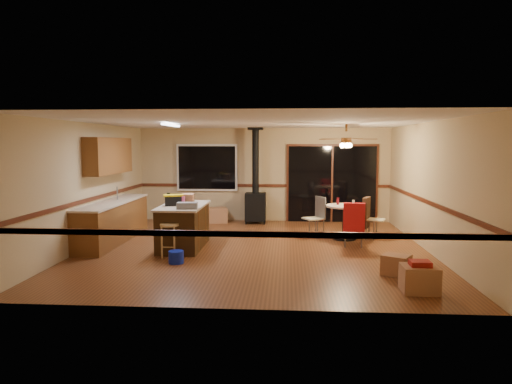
# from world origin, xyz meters

# --- Properties ---
(floor) EXTENTS (7.00, 7.00, 0.00)m
(floor) POSITION_xyz_m (0.00, 0.00, 0.00)
(floor) COLOR brown
(floor) RESTS_ON ground
(ceiling) EXTENTS (7.00, 7.00, 0.00)m
(ceiling) POSITION_xyz_m (0.00, 0.00, 2.60)
(ceiling) COLOR silver
(ceiling) RESTS_ON ground
(wall_back) EXTENTS (7.00, 0.00, 7.00)m
(wall_back) POSITION_xyz_m (0.00, 3.50, 1.30)
(wall_back) COLOR tan
(wall_back) RESTS_ON ground
(wall_front) EXTENTS (7.00, 0.00, 7.00)m
(wall_front) POSITION_xyz_m (0.00, -3.50, 1.30)
(wall_front) COLOR tan
(wall_front) RESTS_ON ground
(wall_left) EXTENTS (0.00, 7.00, 7.00)m
(wall_left) POSITION_xyz_m (-3.50, 0.00, 1.30)
(wall_left) COLOR tan
(wall_left) RESTS_ON ground
(wall_right) EXTENTS (0.00, 7.00, 7.00)m
(wall_right) POSITION_xyz_m (3.50, 0.00, 1.30)
(wall_right) COLOR tan
(wall_right) RESTS_ON ground
(chair_rail) EXTENTS (7.00, 7.00, 0.08)m
(chair_rail) POSITION_xyz_m (0.00, 0.00, 1.00)
(chair_rail) COLOR #4D2113
(chair_rail) RESTS_ON ground
(window) EXTENTS (1.72, 0.10, 1.32)m
(window) POSITION_xyz_m (-1.60, 3.45, 1.50)
(window) COLOR black
(window) RESTS_ON ground
(sliding_door) EXTENTS (2.52, 0.10, 2.10)m
(sliding_door) POSITION_xyz_m (1.90, 3.45, 1.05)
(sliding_door) COLOR black
(sliding_door) RESTS_ON ground
(lower_cabinets) EXTENTS (0.60, 3.00, 0.86)m
(lower_cabinets) POSITION_xyz_m (-3.20, 0.50, 0.43)
(lower_cabinets) COLOR brown
(lower_cabinets) RESTS_ON ground
(countertop) EXTENTS (0.64, 3.04, 0.04)m
(countertop) POSITION_xyz_m (-3.20, 0.50, 0.88)
(countertop) COLOR beige
(countertop) RESTS_ON lower_cabinets
(upper_cabinets) EXTENTS (0.35, 2.00, 0.80)m
(upper_cabinets) POSITION_xyz_m (-3.33, 0.70, 1.90)
(upper_cabinets) COLOR brown
(upper_cabinets) RESTS_ON ground
(kitchen_island) EXTENTS (0.88, 1.68, 0.90)m
(kitchen_island) POSITION_xyz_m (-1.50, 0.00, 0.45)
(kitchen_island) COLOR #301D0C
(kitchen_island) RESTS_ON ground
(wood_stove) EXTENTS (0.55, 0.50, 2.52)m
(wood_stove) POSITION_xyz_m (-0.20, 3.05, 0.73)
(wood_stove) COLOR black
(wood_stove) RESTS_ON ground
(ceiling_fan) EXTENTS (0.24, 0.24, 0.55)m
(ceiling_fan) POSITION_xyz_m (1.97, 1.08, 2.21)
(ceiling_fan) COLOR brown
(ceiling_fan) RESTS_ON ceiling
(fluorescent_strip) EXTENTS (0.10, 1.20, 0.04)m
(fluorescent_strip) POSITION_xyz_m (-1.80, 0.30, 2.56)
(fluorescent_strip) COLOR white
(fluorescent_strip) RESTS_ON ceiling
(toolbox_grey) EXTENTS (0.42, 0.26, 0.12)m
(toolbox_grey) POSITION_xyz_m (-1.30, -0.54, 0.96)
(toolbox_grey) COLOR slate
(toolbox_grey) RESTS_ON kitchen_island
(toolbox_black) EXTENTS (0.39, 0.27, 0.19)m
(toolbox_black) POSITION_xyz_m (-1.67, -0.11, 1.00)
(toolbox_black) COLOR black
(toolbox_black) RESTS_ON kitchen_island
(toolbox_yellow_lid) EXTENTS (0.45, 0.31, 0.03)m
(toolbox_yellow_lid) POSITION_xyz_m (-1.67, -0.11, 1.11)
(toolbox_yellow_lid) COLOR gold
(toolbox_yellow_lid) RESTS_ON toolbox_black
(box_on_island) EXTENTS (0.27, 0.35, 0.22)m
(box_on_island) POSITION_xyz_m (-1.42, 0.14, 1.01)
(box_on_island) COLOR #966342
(box_on_island) RESTS_ON kitchen_island
(bottle_dark) EXTENTS (0.07, 0.07, 0.25)m
(bottle_dark) POSITION_xyz_m (-1.81, 0.02, 1.02)
(bottle_dark) COLOR black
(bottle_dark) RESTS_ON kitchen_island
(bottle_pink) EXTENTS (0.06, 0.06, 0.20)m
(bottle_pink) POSITION_xyz_m (-1.45, -0.18, 1.00)
(bottle_pink) COLOR #D84C8C
(bottle_pink) RESTS_ON kitchen_island
(bottle_white) EXTENTS (0.06, 0.06, 0.16)m
(bottle_white) POSITION_xyz_m (-1.66, 0.39, 0.98)
(bottle_white) COLOR white
(bottle_white) RESTS_ON kitchen_island
(bar_stool) EXTENTS (0.47, 0.47, 0.65)m
(bar_stool) POSITION_xyz_m (-1.58, -0.83, 0.32)
(bar_stool) COLOR tan
(bar_stool) RESTS_ON floor
(blue_bucket) EXTENTS (0.29, 0.29, 0.23)m
(blue_bucket) POSITION_xyz_m (-1.35, -1.27, 0.11)
(blue_bucket) COLOR #0B1C9E
(blue_bucket) RESTS_ON floor
(dining_table) EXTENTS (0.85, 0.85, 0.78)m
(dining_table) POSITION_xyz_m (1.97, 1.08, 0.53)
(dining_table) COLOR black
(dining_table) RESTS_ON ground
(glass_red) EXTENTS (0.07, 0.07, 0.16)m
(glass_red) POSITION_xyz_m (1.82, 1.18, 0.86)
(glass_red) COLOR #590C14
(glass_red) RESTS_ON dining_table
(glass_cream) EXTENTS (0.06, 0.06, 0.13)m
(glass_cream) POSITION_xyz_m (2.15, 1.03, 0.85)
(glass_cream) COLOR beige
(glass_cream) RESTS_ON dining_table
(chair_left) EXTENTS (0.55, 0.55, 0.51)m
(chair_left) POSITION_xyz_m (1.36, 1.24, 0.59)
(chair_left) COLOR #B9B28A
(chair_left) RESTS_ON ground
(chair_near) EXTENTS (0.47, 0.51, 0.70)m
(chair_near) POSITION_xyz_m (2.05, 0.20, 0.60)
(chair_near) COLOR #B9B28A
(chair_near) RESTS_ON ground
(chair_right) EXTENTS (0.58, 0.56, 0.70)m
(chair_right) POSITION_xyz_m (2.50, 1.20, 0.60)
(chair_right) COLOR #B9B28A
(chair_right) RESTS_ON ground
(box_under_window) EXTENTS (0.61, 0.54, 0.41)m
(box_under_window) POSITION_xyz_m (-1.26, 3.10, 0.20)
(box_under_window) COLOR #966342
(box_under_window) RESTS_ON floor
(box_corner_a) EXTENTS (0.52, 0.44, 0.39)m
(box_corner_a) POSITION_xyz_m (2.60, -2.62, 0.19)
(box_corner_a) COLOR #966342
(box_corner_a) RESTS_ON floor
(box_corner_b) EXTENTS (0.54, 0.53, 0.34)m
(box_corner_b) POSITION_xyz_m (2.47, -1.76, 0.17)
(box_corner_b) COLOR #966342
(box_corner_b) RESTS_ON floor
(box_small_red) EXTENTS (0.30, 0.25, 0.08)m
(box_small_red) POSITION_xyz_m (2.60, -2.62, 0.43)
(box_small_red) COLOR maroon
(box_small_red) RESTS_ON box_corner_a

